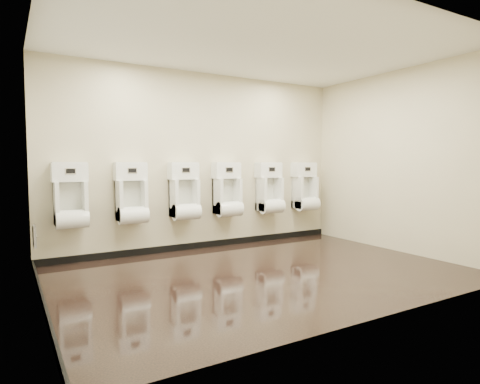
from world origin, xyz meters
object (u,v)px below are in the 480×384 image
at_px(urinal_0, 71,200).
at_px(urinal_5, 305,190).
at_px(access_panel, 34,236).
at_px(urinal_2, 185,195).
at_px(urinal_3, 228,194).
at_px(urinal_4, 270,192).
at_px(urinal_1, 132,198).

height_order(urinal_0, urinal_5, same).
bearing_deg(urinal_0, access_panel, -139.56).
bearing_deg(urinal_2, urinal_3, 0.00).
height_order(access_panel, urinal_2, urinal_2).
distance_m(urinal_3, urinal_5, 1.62).
bearing_deg(access_panel, urinal_2, 10.77).
bearing_deg(urinal_4, urinal_3, 180.00).
xyz_separation_m(access_panel, urinal_5, (4.46, 0.40, 0.38)).
xyz_separation_m(urinal_0, urinal_4, (3.21, 0.00, 0.00)).
distance_m(urinal_4, urinal_5, 0.79).
distance_m(urinal_1, urinal_3, 1.56).
distance_m(access_panel, urinal_5, 4.49).
bearing_deg(urinal_5, urinal_4, 180.00).
bearing_deg(urinal_0, urinal_3, 0.00).
height_order(urinal_0, urinal_3, same).
relative_size(urinal_4, urinal_5, 1.00).
height_order(urinal_3, urinal_5, same).
relative_size(urinal_1, urinal_5, 1.00).
relative_size(access_panel, urinal_3, 0.29).
distance_m(urinal_0, urinal_2, 1.62).
xyz_separation_m(access_panel, urinal_0, (0.47, 0.40, 0.38)).
bearing_deg(urinal_0, urinal_5, 0.00).
xyz_separation_m(urinal_0, urinal_3, (2.37, 0.00, 0.00)).
distance_m(access_panel, urinal_4, 3.71).
distance_m(urinal_1, urinal_5, 3.18).
relative_size(access_panel, urinal_5, 0.29).
height_order(urinal_1, urinal_5, same).
distance_m(urinal_0, urinal_4, 3.21).
xyz_separation_m(urinal_0, urinal_2, (1.62, 0.00, 0.00)).
height_order(urinal_1, urinal_2, same).
xyz_separation_m(urinal_0, urinal_5, (3.99, 0.00, 0.00)).
bearing_deg(urinal_3, urinal_0, 180.00).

